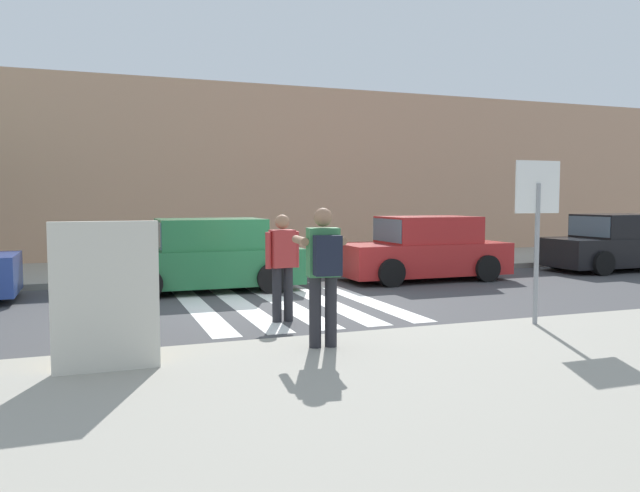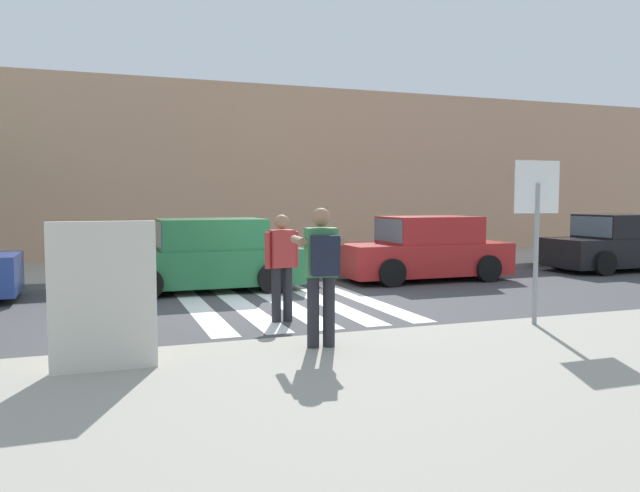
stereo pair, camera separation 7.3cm
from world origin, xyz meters
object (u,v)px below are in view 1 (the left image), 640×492
Objects in this scene: parked_car_black at (617,244)px; advertising_board at (106,297)px; parked_car_green at (206,257)px; photographer_with_backpack at (324,265)px; stop_sign at (537,206)px; parked_car_red at (424,250)px; pedestrian_crossing at (282,261)px.

advertising_board is at bearing -154.68° from parked_car_black.
parked_car_black is (11.38, -0.00, 0.00)m from parked_car_green.
advertising_board is (-2.54, -0.19, -0.23)m from photographer_with_backpack.
stop_sign is 6.06m from advertising_board.
parked_car_green and parked_car_black have the same top height.
stop_sign is at bearing 4.75° from advertising_board.
photographer_with_backpack is 7.95m from parked_car_red.
photographer_with_backpack reaches higher than advertising_board.
parked_car_red is at bearing 180.00° from parked_car_black.
parked_car_red is at bearing -0.00° from parked_car_green.
stop_sign is at bearing -57.18° from parked_car_green.
pedestrian_crossing is at bearing 147.04° from stop_sign.
advertising_board is at bearing -136.52° from pedestrian_crossing.
photographer_with_backpack is 1.08× the size of advertising_board.
pedestrian_crossing is 3.77m from advertising_board.
parked_car_red is 6.07m from parked_car_black.
photographer_with_backpack reaches higher than parked_car_black.
parked_car_red is at bearing 40.61° from advertising_board.
stop_sign is 1.38× the size of photographer_with_backpack.
stop_sign is 9.67m from parked_car_black.
parked_car_green and parked_car_red have the same top height.
parked_car_red is 1.00× the size of parked_car_black.
pedestrian_crossing is 0.42× the size of parked_car_black.
photographer_with_backpack reaches higher than parked_car_green.
pedestrian_crossing is (0.20, 2.41, -0.19)m from photographer_with_backpack.
pedestrian_crossing reaches higher than parked_car_green.
stop_sign is 0.58× the size of parked_car_green.
pedestrian_crossing is 3.86m from parked_car_green.
stop_sign reaches higher than parked_car_black.
parked_car_black is at bearing 37.99° from stop_sign.
stop_sign is 6.20m from parked_car_red.
parked_car_green is at bearing 122.82° from stop_sign.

